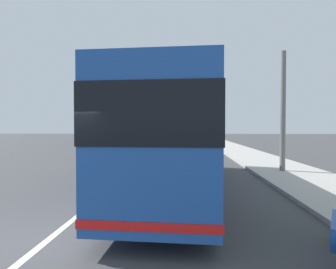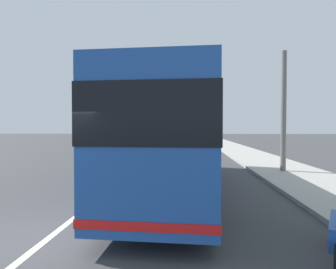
% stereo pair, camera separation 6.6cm
% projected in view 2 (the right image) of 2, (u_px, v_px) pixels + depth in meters
% --- Properties ---
extents(ground_plane, '(220.00, 220.00, 0.00)m').
position_uv_depth(ground_plane, '(49.00, 238.00, 5.70)').
color(ground_plane, '#424244').
extents(sidewalk_curb, '(110.00, 3.60, 0.14)m').
position_uv_depth(sidewalk_curb, '(281.00, 168.00, 15.12)').
color(sidewalk_curb, '#B2ADA3').
rests_on(sidewalk_curb, ground).
extents(lane_divider_line, '(110.00, 0.16, 0.01)m').
position_uv_depth(lane_divider_line, '(137.00, 168.00, 15.67)').
color(lane_divider_line, silver).
rests_on(lane_divider_line, ground).
extents(coach_bus, '(12.09, 3.06, 3.54)m').
position_uv_depth(coach_bus, '(177.00, 134.00, 10.53)').
color(coach_bus, '#1E4C9E').
rests_on(coach_bus, ground).
extents(car_side_street, '(3.98, 1.99, 1.55)m').
position_uv_depth(car_side_street, '(184.00, 144.00, 27.63)').
color(car_side_street, navy).
rests_on(car_side_street, ground).
extents(car_oncoming, '(4.42, 2.00, 1.44)m').
position_uv_depth(car_oncoming, '(184.00, 140.00, 37.49)').
color(car_oncoming, '#2D7238').
rests_on(car_oncoming, ground).
extents(car_behind_bus, '(4.35, 1.79, 1.43)m').
position_uv_depth(car_behind_bus, '(151.00, 139.00, 41.45)').
color(car_behind_bus, navy).
rests_on(car_behind_bus, ground).
extents(car_ahead_same_lane, '(3.95, 1.99, 1.55)m').
position_uv_depth(car_ahead_same_lane, '(188.00, 136.00, 55.71)').
color(car_ahead_same_lane, gray).
rests_on(car_ahead_same_lane, ground).
extents(utility_pole, '(0.26, 0.26, 6.01)m').
position_uv_depth(utility_pole, '(283.00, 112.00, 13.82)').
color(utility_pole, slate).
rests_on(utility_pole, ground).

